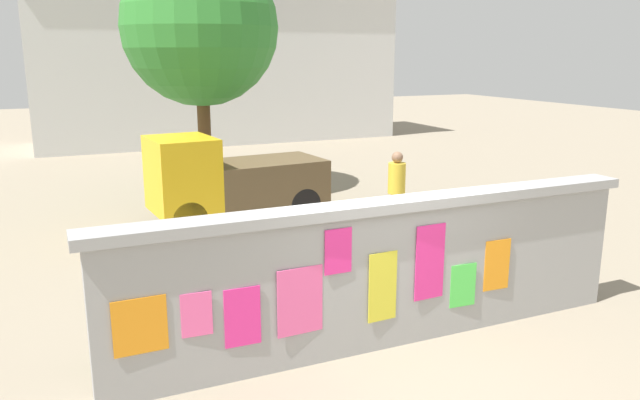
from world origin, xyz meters
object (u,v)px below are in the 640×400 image
Objects in this scene: motorcycle at (256,258)px; person_bystander at (397,184)px; auto_rickshaw_truck at (229,180)px; person_walking at (119,281)px; bicycle_far at (374,243)px; tree_roadside at (200,28)px; bicycle_near at (491,249)px.

person_bystander reaches higher than motorcycle.
motorcycle is (-0.71, -3.81, -0.44)m from auto_rickshaw_truck.
motorcycle is at bearing 36.81° from person_walking.
bicycle_far is 2.08m from person_bystander.
bicycle_far is at bearing -79.52° from tree_roadside.
auto_rickshaw_truck is 6.10m from person_walking.
person_walking is at bearing -117.70° from auto_rickshaw_truck.
motorcycle is at bearing 166.92° from bicycle_near.
bicycle_near is 5.92m from person_walking.
person_walking is (-5.84, -0.73, 0.62)m from bicycle_near.
tree_roadside reaches higher than motorcycle.
tree_roadside is at bearing 69.81° from person_walking.
person_bystander is (3.45, 1.68, 0.52)m from motorcycle.
person_bystander is at bearing 25.99° from motorcycle.
person_bystander is (5.58, 3.28, 0.00)m from person_walking.
tree_roadside is at bearing 85.60° from auto_rickshaw_truck.
bicycle_near is 8.89m from tree_roadside.
auto_rickshaw_truck is 2.29× the size of person_bystander.
motorcycle is 7.69m from tree_roadside.
bicycle_near and bicycle_far have the same top height.
tree_roadside is at bearing 100.48° from bicycle_far.
bicycle_near is at bearing -84.24° from person_bystander.
bicycle_far is 4.67m from person_walking.
person_walking is 1.00× the size of person_bystander.
auto_rickshaw_truck is at bearing -94.40° from tree_roadside.
auto_rickshaw_truck reaches higher than bicycle_far.
tree_roadside reaches higher than bicycle_far.
person_bystander is (-0.26, 2.55, 0.62)m from bicycle_near.
person_bystander is at bearing -37.69° from auto_rickshaw_truck.
person_bystander is 6.42m from tree_roadside.
bicycle_near is (3.00, -4.67, -0.54)m from auto_rickshaw_truck.
auto_rickshaw_truck is 3.90m from motorcycle.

